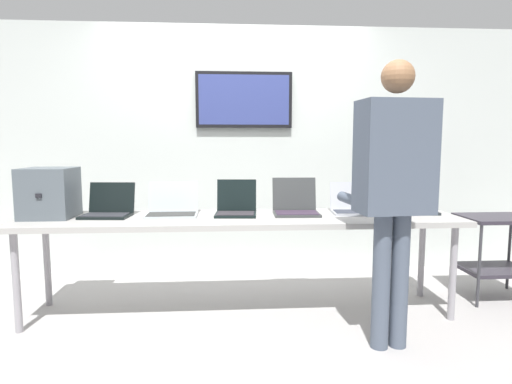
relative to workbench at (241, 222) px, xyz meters
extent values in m
cube|color=#A4A09F|center=(0.00, 0.00, -0.72)|extent=(8.00, 8.00, 0.04)
cube|color=silver|center=(0.00, 1.13, 0.52)|extent=(8.00, 0.06, 2.43)
cube|color=black|center=(0.07, 1.08, 1.01)|extent=(0.94, 0.05, 0.54)
cube|color=navy|center=(0.07, 1.06, 1.01)|extent=(0.88, 0.02, 0.48)
cube|color=#A5A29E|center=(0.00, 0.00, 0.03)|extent=(3.26, 0.70, 0.04)
cylinder|color=gray|center=(-1.53, -0.25, -0.35)|extent=(0.05, 0.05, 0.70)
cylinder|color=gray|center=(1.53, -0.25, -0.35)|extent=(0.05, 0.05, 0.70)
cylinder|color=gray|center=(-1.53, 0.25, -0.35)|extent=(0.05, 0.05, 0.70)
cylinder|color=gray|center=(1.53, 0.25, -0.35)|extent=(0.05, 0.05, 0.70)
cube|color=#4F585F|center=(-1.41, 0.06, 0.23)|extent=(0.35, 0.36, 0.37)
cube|color=black|center=(-1.41, -0.12, 0.23)|extent=(0.04, 0.01, 0.03)
cube|color=black|center=(-1.00, 0.03, 0.06)|extent=(0.37, 0.27, 0.02)
cube|color=#2A2B30|center=(-1.00, 0.02, 0.07)|extent=(0.33, 0.21, 0.00)
cube|color=black|center=(-0.99, 0.17, 0.18)|extent=(0.35, 0.09, 0.23)
cube|color=#295D3F|center=(-0.99, 0.17, 0.18)|extent=(0.32, 0.08, 0.20)
cube|color=#A9B3B7|center=(-0.52, 0.02, 0.06)|extent=(0.38, 0.25, 0.02)
cube|color=#2E2E2D|center=(-0.52, 0.01, 0.07)|extent=(0.35, 0.20, 0.00)
cube|color=#A9B3B7|center=(-0.52, 0.17, 0.18)|extent=(0.38, 0.07, 0.23)
cube|color=#AFCBF3|center=(-0.52, 0.17, 0.18)|extent=(0.35, 0.06, 0.20)
cube|color=black|center=(-0.04, 0.03, 0.06)|extent=(0.32, 0.27, 0.02)
cube|color=#2E2A30|center=(-0.04, 0.02, 0.07)|extent=(0.29, 0.22, 0.00)
cube|color=black|center=(-0.03, 0.17, 0.19)|extent=(0.31, 0.07, 0.24)
cube|color=silver|center=(-0.03, 0.18, 0.19)|extent=(0.28, 0.06, 0.22)
cube|color=#363839|center=(0.43, 0.03, 0.06)|extent=(0.35, 0.27, 0.02)
cube|color=#342738|center=(0.43, 0.02, 0.07)|extent=(0.32, 0.22, 0.00)
cube|color=#363839|center=(0.43, 0.19, 0.19)|extent=(0.35, 0.08, 0.25)
cube|color=#385183|center=(0.43, 0.19, 0.19)|extent=(0.32, 0.06, 0.23)
cube|color=#B1B3BC|center=(0.89, 0.04, 0.06)|extent=(0.37, 0.25, 0.02)
cube|color=#2A2E39|center=(0.89, 0.03, 0.07)|extent=(0.34, 0.20, 0.00)
cube|color=#B1B3BC|center=(0.90, 0.18, 0.17)|extent=(0.36, 0.08, 0.22)
cube|color=#3C4D79|center=(0.90, 0.18, 0.17)|extent=(0.33, 0.07, 0.19)
cube|color=#202629|center=(1.36, 0.05, 0.06)|extent=(0.32, 0.23, 0.02)
cube|color=#293238|center=(1.36, 0.04, 0.07)|extent=(0.29, 0.18, 0.00)
cube|color=#202629|center=(1.37, 0.18, 0.18)|extent=(0.32, 0.06, 0.22)
cube|color=silver|center=(1.37, 0.18, 0.18)|extent=(0.29, 0.05, 0.19)
cylinder|color=#495363|center=(0.85, -0.64, -0.27)|extent=(0.12, 0.12, 0.86)
cylinder|color=#495363|center=(0.98, -0.62, -0.27)|extent=(0.12, 0.12, 0.86)
cube|color=#495363|center=(0.91, -0.63, 0.51)|extent=(0.46, 0.30, 0.68)
sphere|color=#936746|center=(0.91, -0.63, 0.98)|extent=(0.20, 0.20, 0.20)
cylinder|color=#495363|center=(0.73, -0.35, 0.22)|extent=(0.10, 0.32, 0.07)
cylinder|color=#495363|center=(1.05, -0.33, 0.22)|extent=(0.10, 0.32, 0.07)
cube|color=#2D2932|center=(2.12, 0.17, -0.02)|extent=(0.56, 0.44, 0.03)
cube|color=#2D2932|center=(2.12, 0.17, -0.46)|extent=(0.53, 0.42, 0.03)
cylinder|color=#333338|center=(1.86, -0.03, -0.35)|extent=(0.02, 0.02, 0.69)
cylinder|color=#333338|center=(1.86, 0.37, -0.35)|extent=(0.02, 0.02, 0.69)
cylinder|color=#333338|center=(2.38, 0.37, -0.35)|extent=(0.02, 0.02, 0.69)
camera|label=1|loc=(-0.10, -3.15, 0.59)|focal=29.92mm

